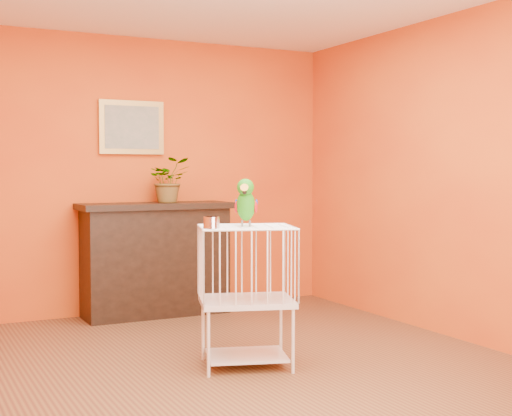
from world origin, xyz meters
TOP-DOWN VIEW (x-y plane):
  - ground at (0.00, 0.00)m, footprint 4.50×4.50m
  - room_shell at (0.00, 0.00)m, footprint 4.50×4.50m
  - console_cabinet at (0.15, 2.01)m, footprint 1.41×0.51m
  - potted_plant at (0.29, 1.99)m, footprint 0.42×0.46m
  - framed_picture at (0.00, 2.22)m, footprint 0.62×0.04m
  - birdcage at (0.14, 0.05)m, footprint 0.74×0.65m
  - feed_cup at (-0.17, -0.05)m, footprint 0.11×0.11m
  - parrot at (0.12, 0.03)m, footprint 0.21×0.28m

SIDE VIEW (x-z plane):
  - ground at x=0.00m, z-range 0.00..0.00m
  - birdcage at x=0.14m, z-range 0.02..0.98m
  - console_cabinet at x=0.15m, z-range 0.00..1.05m
  - feed_cup at x=-0.17m, z-range 0.97..1.05m
  - parrot at x=0.12m, z-range 0.97..1.30m
  - potted_plant at x=0.29m, z-range 1.05..1.37m
  - room_shell at x=0.00m, z-range -0.67..3.83m
  - framed_picture at x=0.00m, z-range 1.50..2.00m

